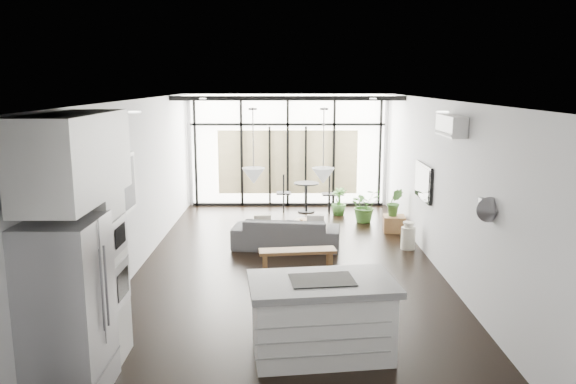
{
  "coord_description": "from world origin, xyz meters",
  "views": [
    {
      "loc": [
        -0.01,
        -9.0,
        3.08
      ],
      "look_at": [
        0.0,
        0.3,
        1.25
      ],
      "focal_mm": 35.0,
      "sensor_mm": 36.0,
      "label": 1
    }
  ],
  "objects_px": {
    "fridge": "(67,309)",
    "console_bench": "(297,261)",
    "sofa": "(286,228)",
    "tv": "(424,182)",
    "island": "(322,318)",
    "pouf": "(306,229)",
    "milk_can": "(408,235)"
  },
  "relations": [
    {
      "from": "fridge",
      "to": "console_bench",
      "type": "bearing_deg",
      "value": 57.36
    },
    {
      "from": "sofa",
      "to": "tv",
      "type": "bearing_deg",
      "value": -178.01
    },
    {
      "from": "island",
      "to": "console_bench",
      "type": "height_order",
      "value": "island"
    },
    {
      "from": "sofa",
      "to": "pouf",
      "type": "distance_m",
      "value": 0.75
    },
    {
      "from": "fridge",
      "to": "console_bench",
      "type": "distance_m",
      "value": 4.35
    },
    {
      "from": "sofa",
      "to": "tv",
      "type": "xyz_separation_m",
      "value": [
        2.49,
        -0.2,
        0.91
      ]
    },
    {
      "from": "fridge",
      "to": "milk_can",
      "type": "bearing_deg",
      "value": 48.4
    },
    {
      "from": "milk_can",
      "to": "fridge",
      "type": "bearing_deg",
      "value": -131.6
    },
    {
      "from": "console_bench",
      "to": "pouf",
      "type": "xyz_separation_m",
      "value": [
        0.21,
        2.05,
        -0.01
      ]
    },
    {
      "from": "fridge",
      "to": "tv",
      "type": "bearing_deg",
      "value": 46.38
    },
    {
      "from": "console_bench",
      "to": "pouf",
      "type": "distance_m",
      "value": 2.06
    },
    {
      "from": "console_bench",
      "to": "milk_can",
      "type": "bearing_deg",
      "value": 26.14
    },
    {
      "from": "console_bench",
      "to": "fridge",
      "type": "bearing_deg",
      "value": -129.38
    },
    {
      "from": "island",
      "to": "milk_can",
      "type": "relative_size",
      "value": 3.15
    },
    {
      "from": "console_bench",
      "to": "tv",
      "type": "relative_size",
      "value": 1.14
    },
    {
      "from": "island",
      "to": "tv",
      "type": "relative_size",
      "value": 1.49
    },
    {
      "from": "island",
      "to": "sofa",
      "type": "distance_m",
      "value": 4.25
    },
    {
      "from": "island",
      "to": "milk_can",
      "type": "distance_m",
      "value": 4.56
    },
    {
      "from": "fridge",
      "to": "milk_can",
      "type": "distance_m",
      "value": 6.67
    },
    {
      "from": "console_bench",
      "to": "tv",
      "type": "xyz_separation_m",
      "value": [
        2.31,
        1.24,
        1.1
      ]
    },
    {
      "from": "console_bench",
      "to": "pouf",
      "type": "bearing_deg",
      "value": 77.28
    },
    {
      "from": "sofa",
      "to": "milk_can",
      "type": "relative_size",
      "value": 3.83
    },
    {
      "from": "pouf",
      "to": "island",
      "type": "bearing_deg",
      "value": -89.88
    },
    {
      "from": "island",
      "to": "pouf",
      "type": "height_order",
      "value": "island"
    },
    {
      "from": "sofa",
      "to": "tv",
      "type": "relative_size",
      "value": 1.81
    },
    {
      "from": "pouf",
      "to": "tv",
      "type": "xyz_separation_m",
      "value": [
        2.09,
        -0.81,
        1.11
      ]
    },
    {
      "from": "milk_can",
      "to": "tv",
      "type": "height_order",
      "value": "tv"
    },
    {
      "from": "tv",
      "to": "island",
      "type": "bearing_deg",
      "value": -117.31
    },
    {
      "from": "sofa",
      "to": "pouf",
      "type": "xyz_separation_m",
      "value": [
        0.4,
        0.61,
        -0.2
      ]
    },
    {
      "from": "fridge",
      "to": "sofa",
      "type": "height_order",
      "value": "fridge"
    },
    {
      "from": "fridge",
      "to": "sofa",
      "type": "bearing_deg",
      "value": 67.14
    },
    {
      "from": "pouf",
      "to": "tv",
      "type": "relative_size",
      "value": 0.44
    }
  ]
}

